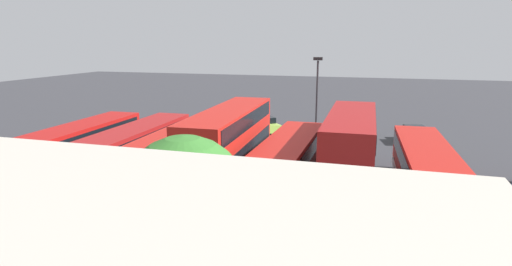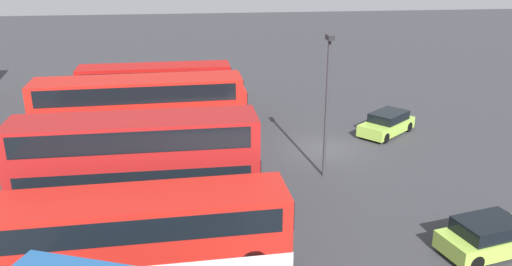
{
  "view_description": "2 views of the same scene",
  "coord_description": "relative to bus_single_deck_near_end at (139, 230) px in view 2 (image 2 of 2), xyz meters",
  "views": [
    {
      "loc": [
        -8.23,
        33.35,
        8.47
      ],
      "look_at": [
        0.57,
        3.41,
        1.57
      ],
      "focal_mm": 29.08,
      "sensor_mm": 36.0,
      "label": 1
    },
    {
      "loc": [
        -27.8,
        7.62,
        11.14
      ],
      "look_at": [
        -0.3,
        4.19,
        1.3
      ],
      "focal_mm": 36.39,
      "sensor_mm": 36.0,
      "label": 2
    }
  ],
  "objects": [
    {
      "name": "bus_double_decker_second",
      "position": [
        4.04,
        0.35,
        0.82
      ],
      "size": [
        2.77,
        10.4,
        4.55
      ],
      "color": "#A51919",
      "rests_on": "ground"
    },
    {
      "name": "ground_plane",
      "position": [
        11.0,
        -9.78,
        -1.62
      ],
      "size": [
        140.0,
        140.0,
        0.0
      ],
      "primitive_type": "plane",
      "color": "#38383D"
    },
    {
      "name": "bus_single_deck_sixth",
      "position": [
        17.98,
        -0.08,
        -0.0
      ],
      "size": [
        2.75,
        10.9,
        2.95
      ],
      "color": "#A51919",
      "rests_on": "ground"
    },
    {
      "name": "car_hatchback_silver",
      "position": [
        -0.59,
        -13.26,
        -0.92
      ],
      "size": [
        2.64,
        4.26,
        1.43
      ],
      "color": "#A5D14C",
      "rests_on": "ground"
    },
    {
      "name": "bus_single_deck_third",
      "position": [
        7.53,
        0.76,
        0.0
      ],
      "size": [
        2.68,
        11.26,
        2.95
      ],
      "color": "red",
      "rests_on": "ground"
    },
    {
      "name": "bus_single_deck_near_end",
      "position": [
        0.0,
        0.0,
        0.0
      ],
      "size": [
        3.05,
        11.0,
        2.95
      ],
      "color": "red",
      "rests_on": "ground"
    },
    {
      "name": "bus_single_deck_fifth",
      "position": [
        14.73,
        0.08,
        0.0
      ],
      "size": [
        2.88,
        11.06,
        2.95
      ],
      "color": "red",
      "rests_on": "ground"
    },
    {
      "name": "car_small_green",
      "position": [
        13.13,
        -14.29,
        -0.92
      ],
      "size": [
        3.99,
        4.31,
        1.43
      ],
      "color": "#A5D14C",
      "rests_on": "ground"
    },
    {
      "name": "lamp_post_tall",
      "position": [
        7.28,
        -8.71,
        2.7
      ],
      "size": [
        0.7,
        0.3,
        7.31
      ],
      "color": "#38383D",
      "rests_on": "ground"
    },
    {
      "name": "bus_single_deck_seventh",
      "position": [
        22.01,
        0.66,
        0.0
      ],
      "size": [
        2.85,
        11.37,
        2.95
      ],
      "color": "#B71411",
      "rests_on": "ground"
    },
    {
      "name": "bus_double_decker_fourth",
      "position": [
        11.13,
        0.82,
        0.83
      ],
      "size": [
        3.02,
        11.36,
        4.55
      ],
      "color": "red",
      "rests_on": "ground"
    }
  ]
}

